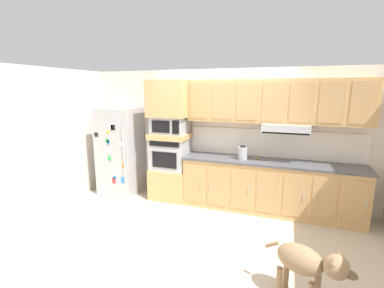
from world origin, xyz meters
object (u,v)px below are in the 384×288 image
Objects in this scene: screwdriver at (258,158)px; electric_kettle at (243,153)px; refrigerator at (120,151)px; dog at (308,263)px; microwave at (170,125)px; built_in_oven at (171,153)px.

electric_kettle is (-0.25, -0.10, 0.10)m from screwdriver.
dog is at bearing -30.06° from refrigerator.
microwave is 1.74m from screwdriver.
refrigerator is 2.73× the size of microwave.
built_in_oven is 3.22m from dog.
microwave reaches higher than built_in_oven.
microwave reaches higher than electric_kettle.
built_in_oven is (1.10, 0.07, 0.02)m from refrigerator.
dog is at bearing -41.12° from built_in_oven.
built_in_oven reaches higher than electric_kettle.
microwave reaches higher than screwdriver.
screwdriver is at bearing 22.08° from electric_kettle.
microwave is 3.35m from dog.
refrigerator reaches higher than screwdriver.
microwave is 1.47m from electric_kettle.
dog is (0.75, -2.15, -0.48)m from screwdriver.
dog is at bearing -41.12° from microwave.
microwave is at bearing -0.77° from built_in_oven.
refrigerator reaches higher than built_in_oven.
screwdriver is at bearing 134.15° from dog.
electric_kettle reaches higher than dog.
built_in_oven is at bearing -178.07° from screwdriver.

